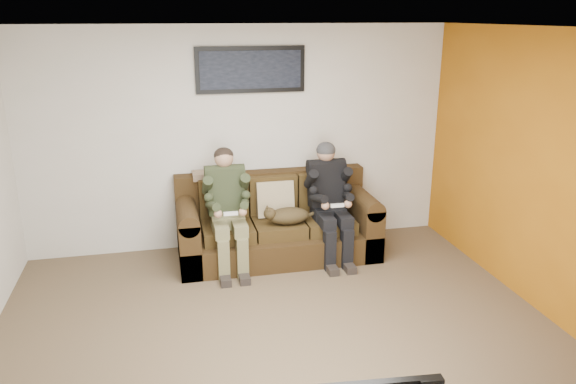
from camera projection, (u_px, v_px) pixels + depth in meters
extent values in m
plane|color=brown|center=(282.00, 339.00, 4.88)|extent=(5.00, 5.00, 0.00)
plane|color=silver|center=(281.00, 28.00, 4.09)|extent=(5.00, 5.00, 0.00)
plane|color=beige|center=(241.00, 139.00, 6.57)|extent=(5.00, 0.00, 5.00)
plane|color=beige|center=(394.00, 358.00, 2.40)|extent=(5.00, 0.00, 5.00)
plane|color=beige|center=(554.00, 178.00, 5.02)|extent=(0.00, 4.50, 4.50)
plane|color=#A75F10|center=(553.00, 178.00, 5.02)|extent=(0.00, 4.50, 4.50)
cube|color=#34220F|center=(277.00, 243.00, 6.53)|extent=(2.26, 0.98, 0.31)
cube|color=#34220F|center=(271.00, 195.00, 6.75)|extent=(2.26, 0.21, 0.62)
cube|color=#34220F|center=(188.00, 238.00, 6.26)|extent=(0.23, 0.98, 0.62)
cube|color=#34220F|center=(361.00, 224.00, 6.70)|extent=(0.23, 0.98, 0.62)
cylinder|color=#34220F|center=(187.00, 212.00, 6.17)|extent=(0.23, 0.98, 0.23)
cylinder|color=#34220F|center=(362.00, 199.00, 6.60)|extent=(0.23, 0.98, 0.23)
cube|color=#3C2B12|center=(227.00, 231.00, 6.29)|extent=(0.56, 0.62, 0.14)
cube|color=#3C2B12|center=(224.00, 198.00, 6.47)|extent=(0.56, 0.14, 0.45)
cube|color=#3C2B12|center=(278.00, 227.00, 6.41)|extent=(0.56, 0.62, 0.14)
cube|color=#3C2B12|center=(273.00, 194.00, 6.59)|extent=(0.56, 0.14, 0.45)
cube|color=#3C2B12|center=(327.00, 223.00, 6.54)|extent=(0.56, 0.62, 0.14)
cube|color=#3C2B12|center=(321.00, 191.00, 6.72)|extent=(0.56, 0.14, 0.45)
cube|color=tan|center=(275.00, 199.00, 6.49)|extent=(0.43, 0.21, 0.43)
cube|color=tan|center=(213.00, 175.00, 6.49)|extent=(0.46, 0.23, 0.08)
cube|color=olive|center=(227.00, 220.00, 6.22)|extent=(0.36, 0.30, 0.14)
cube|color=#2A311D|center=(225.00, 191.00, 6.22)|extent=(0.40, 0.30, 0.53)
cylinder|color=#2A311D|center=(225.00, 173.00, 6.17)|extent=(0.44, 0.18, 0.18)
sphere|color=#A57A5E|center=(224.00, 158.00, 6.14)|extent=(0.21, 0.21, 0.21)
cube|color=olive|center=(220.00, 228.00, 6.01)|extent=(0.15, 0.42, 0.13)
cube|color=olive|center=(239.00, 226.00, 6.05)|extent=(0.15, 0.42, 0.13)
cube|color=olive|center=(224.00, 260.00, 5.91)|extent=(0.12, 0.13, 0.45)
cube|color=olive|center=(242.00, 258.00, 5.96)|extent=(0.12, 0.13, 0.45)
cube|color=black|center=(225.00, 279.00, 5.89)|extent=(0.11, 0.26, 0.08)
cube|color=black|center=(244.00, 277.00, 5.94)|extent=(0.11, 0.26, 0.08)
cylinder|color=#2A311D|center=(207.00, 186.00, 6.08)|extent=(0.11, 0.30, 0.28)
cylinder|color=#2A311D|center=(244.00, 183.00, 6.16)|extent=(0.11, 0.30, 0.28)
cylinder|color=#2A311D|center=(213.00, 206.00, 5.93)|extent=(0.14, 0.32, 0.15)
cylinder|color=#2A311D|center=(245.00, 204.00, 6.00)|extent=(0.14, 0.32, 0.15)
sphere|color=#A57A5E|center=(218.00, 214.00, 5.84)|extent=(0.09, 0.09, 0.09)
sphere|color=#A57A5E|center=(243.00, 212.00, 5.90)|extent=(0.09, 0.09, 0.09)
cube|color=white|center=(231.00, 214.00, 5.85)|extent=(0.15, 0.04, 0.03)
ellipsoid|color=black|center=(224.00, 155.00, 6.15)|extent=(0.22, 0.22, 0.17)
cube|color=black|center=(328.00, 212.00, 6.46)|extent=(0.36, 0.30, 0.14)
cube|color=black|center=(326.00, 185.00, 6.47)|extent=(0.40, 0.30, 0.53)
cylinder|color=black|center=(326.00, 167.00, 6.42)|extent=(0.44, 0.18, 0.18)
sphere|color=#A1745A|center=(326.00, 153.00, 6.39)|extent=(0.21, 0.21, 0.21)
cube|color=black|center=(325.00, 219.00, 6.26)|extent=(0.15, 0.42, 0.13)
cube|color=black|center=(342.00, 218.00, 6.30)|extent=(0.15, 0.42, 0.13)
cube|color=black|center=(329.00, 250.00, 6.16)|extent=(0.12, 0.13, 0.45)
cube|color=black|center=(347.00, 248.00, 6.20)|extent=(0.12, 0.13, 0.45)
cube|color=black|center=(331.00, 268.00, 6.14)|extent=(0.11, 0.26, 0.08)
cube|color=black|center=(348.00, 267.00, 6.19)|extent=(0.11, 0.26, 0.08)
cylinder|color=black|center=(311.00, 179.00, 6.33)|extent=(0.11, 0.30, 0.28)
cylinder|color=black|center=(345.00, 177.00, 6.41)|extent=(0.11, 0.30, 0.28)
cylinder|color=black|center=(319.00, 198.00, 6.18)|extent=(0.14, 0.32, 0.15)
cylinder|color=black|center=(348.00, 196.00, 6.25)|extent=(0.14, 0.32, 0.15)
sphere|color=#A1745A|center=(325.00, 206.00, 6.09)|extent=(0.09, 0.09, 0.09)
sphere|color=#A1745A|center=(348.00, 204.00, 6.15)|extent=(0.09, 0.09, 0.09)
cube|color=white|center=(337.00, 205.00, 6.10)|extent=(0.15, 0.04, 0.03)
ellipsoid|color=black|center=(326.00, 150.00, 6.38)|extent=(0.22, 0.22, 0.19)
ellipsoid|color=#4C3B1D|center=(289.00, 216.00, 6.27)|extent=(0.47, 0.26, 0.19)
sphere|color=#4C3B1D|center=(270.00, 214.00, 6.18)|extent=(0.14, 0.14, 0.14)
cone|color=#4C3B1D|center=(268.00, 209.00, 6.12)|extent=(0.04, 0.04, 0.04)
cone|color=#4C3B1D|center=(267.00, 207.00, 6.18)|extent=(0.04, 0.04, 0.04)
cylinder|color=#4C3B1D|center=(308.00, 216.00, 6.38)|extent=(0.26, 0.13, 0.08)
cube|color=black|center=(251.00, 70.00, 6.33)|extent=(1.25, 0.04, 0.52)
cube|color=black|center=(251.00, 70.00, 6.31)|extent=(1.15, 0.01, 0.42)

